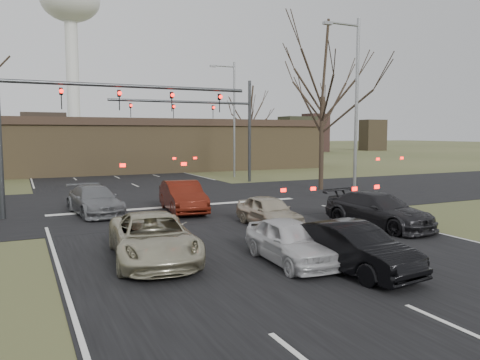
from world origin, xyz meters
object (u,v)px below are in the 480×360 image
object	(u,v)px
car_silver_suv	(153,238)
car_grey_ahead	(95,200)
car_white_sedan	(290,241)
building	(123,145)
mast_arm_far	(217,118)
car_charcoal_sedan	(379,210)
car_red_ahead	(183,197)
streetlight_right_far	(232,114)
car_silver_ahead	(269,211)
car_black_hatch	(351,248)
streetlight_right_near	(354,102)
mast_arm_near	(75,108)
water_tower	(70,10)

from	to	relation	value
car_silver_suv	car_grey_ahead	size ratio (longest dim) A/B	1.09
car_white_sedan	building	bearing A→B (deg)	89.19
mast_arm_far	car_silver_suv	bearing A→B (deg)	-117.71
car_charcoal_sedan	car_red_ahead	bearing A→B (deg)	123.46
streetlight_right_far	car_silver_suv	size ratio (longest dim) A/B	1.95
car_white_sedan	car_charcoal_sedan	bearing A→B (deg)	29.15
car_charcoal_sedan	car_silver_ahead	size ratio (longest dim) A/B	1.31
car_charcoal_sedan	car_red_ahead	distance (m)	9.37
building	streetlight_right_far	size ratio (longest dim) A/B	4.24
car_red_ahead	car_charcoal_sedan	bearing A→B (deg)	-43.36
car_black_hatch	car_red_ahead	distance (m)	11.67
streetlight_right_near	car_white_sedan	xyz separation A→B (m)	(-9.32, -8.73, -4.92)
mast_arm_near	car_red_ahead	bearing A→B (deg)	-18.93
car_grey_ahead	car_silver_ahead	size ratio (longest dim) A/B	1.25
car_silver_suv	car_red_ahead	distance (m)	8.86
car_red_ahead	car_white_sedan	bearing A→B (deg)	-83.79
water_tower	streetlight_right_near	size ratio (longest dim) A/B	4.45
car_black_hatch	building	bearing A→B (deg)	80.51
car_silver_suv	car_black_hatch	bearing A→B (deg)	-30.42
car_charcoal_sedan	car_red_ahead	xyz separation A→B (m)	(-6.08, 7.13, 0.04)
mast_arm_near	mast_arm_far	distance (m)	15.17
streetlight_right_far	car_charcoal_sedan	distance (m)	23.57
car_grey_ahead	car_red_ahead	xyz separation A→B (m)	(4.05, -1.12, 0.08)
building	car_grey_ahead	bearing A→B (deg)	-104.41
car_silver_suv	car_white_sedan	bearing A→B (deg)	-22.51
building	water_tower	bearing A→B (deg)	87.21
streetlight_right_far	car_black_hatch	distance (m)	29.03
water_tower	car_silver_suv	world-z (taller)	water_tower
car_red_ahead	streetlight_right_far	bearing A→B (deg)	64.05
car_black_hatch	car_grey_ahead	distance (m)	13.73
mast_arm_near	car_silver_suv	xyz separation A→B (m)	(1.07, -9.69, -4.36)
streetlight_right_far	car_silver_suv	distance (m)	27.69
car_silver_suv	car_white_sedan	xyz separation A→B (m)	(3.66, -2.03, -0.04)
building	car_charcoal_sedan	size ratio (longest dim) A/B	8.54
streetlight_right_near	car_white_sedan	distance (m)	13.68
mast_arm_far	car_white_sedan	world-z (taller)	mast_arm_far
water_tower	streetlight_right_near	distance (m)	114.02
mast_arm_near	car_black_hatch	world-z (taller)	mast_arm_near
car_silver_ahead	building	bearing A→B (deg)	88.45
car_silver_suv	car_silver_ahead	distance (m)	6.48
building	mast_arm_far	distance (m)	15.75
building	mast_arm_far	bearing A→B (deg)	-74.42
building	car_grey_ahead	xyz separation A→B (m)	(-6.55, -25.50, -1.98)
car_red_ahead	car_black_hatch	bearing A→B (deg)	-78.57
streetlight_right_near	car_black_hatch	world-z (taller)	streetlight_right_near
car_grey_ahead	car_white_sedan	bearing A→B (deg)	-76.74
water_tower	mast_arm_near	xyz separation A→B (m)	(-11.23, -107.00, -30.40)
car_red_ahead	car_silver_suv	bearing A→B (deg)	-108.17
building	car_black_hatch	distance (m)	38.32
building	water_tower	xyz separation A→B (m)	(4.00, 82.00, 32.80)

